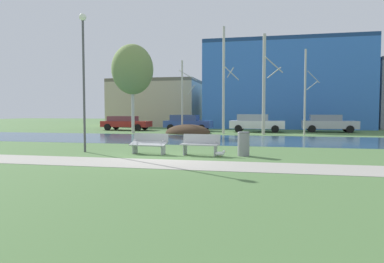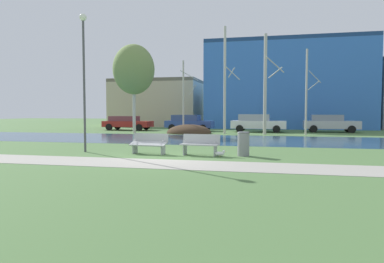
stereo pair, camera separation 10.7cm
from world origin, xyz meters
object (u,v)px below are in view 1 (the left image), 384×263
at_px(streetlamp, 83,62).
at_px(parked_hatch_third_white, 256,123).
at_px(trash_bin, 244,143).
at_px(parked_wagon_fourth_silver, 328,123).
at_px(bench_left, 149,143).
at_px(parked_van_nearest_red, 125,123).
at_px(bench_right, 200,144).
at_px(seagull, 220,153).
at_px(parked_sedan_second_blue, 187,122).

bearing_deg(streetlamp, parked_hatch_third_white, 67.98).
height_order(trash_bin, streetlamp, streetlamp).
distance_m(parked_hatch_third_white, parked_wagon_fourth_silver, 6.30).
distance_m(bench_left, parked_hatch_third_white, 17.92).
xyz_separation_m(trash_bin, parked_van_nearest_red, (-12.60, 17.72, 0.22)).
xyz_separation_m(bench_right, parked_wagon_fourth_silver, (7.96, 18.40, 0.34)).
bearing_deg(parked_van_nearest_red, bench_right, -58.79).
bearing_deg(seagull, streetlamp, 176.70).
relative_size(bench_right, parked_sedan_second_blue, 0.37).
bearing_deg(bench_left, bench_right, 0.00).
height_order(bench_right, seagull, bench_right).
xyz_separation_m(streetlamp, parked_van_nearest_red, (-5.55, 17.80, -3.27)).
xyz_separation_m(seagull, parked_wagon_fourth_silver, (7.10, 18.66, 0.68)).
bearing_deg(streetlamp, parked_sedan_second_blue, 87.91).
distance_m(trash_bin, seagull, 1.07).
relative_size(seagull, streetlamp, 0.07).
height_order(bench_right, parked_sedan_second_blue, parked_sedan_second_blue).
distance_m(parked_sedan_second_blue, parked_wagon_fourth_silver, 12.62).
xyz_separation_m(parked_van_nearest_red, parked_wagon_fourth_silver, (18.80, 0.51, 0.07)).
xyz_separation_m(parked_sedan_second_blue, parked_wagon_fourth_silver, (12.61, 0.45, 0.02)).
relative_size(parked_van_nearest_red, parked_sedan_second_blue, 1.06).
bearing_deg(bench_left, trash_bin, 2.53).
distance_m(bench_right, seagull, 0.97).
height_order(parked_van_nearest_red, parked_wagon_fourth_silver, parked_wagon_fourth_silver).
bearing_deg(bench_right, seagull, -16.69).
bearing_deg(parked_hatch_third_white, bench_right, -95.66).
height_order(bench_left, seagull, bench_left).
bearing_deg(trash_bin, parked_hatch_third_white, 90.11).
bearing_deg(trash_bin, parked_wagon_fourth_silver, 71.21).
xyz_separation_m(trash_bin, streetlamp, (-7.06, -0.08, 3.50)).
height_order(bench_right, parked_wagon_fourth_silver, parked_wagon_fourth_silver).
distance_m(bench_right, parked_wagon_fourth_silver, 20.05).
bearing_deg(parked_van_nearest_red, parked_hatch_third_white, -1.93).
distance_m(bench_left, bench_right, 2.23).
bearing_deg(parked_sedan_second_blue, parked_wagon_fourth_silver, 2.07).
bearing_deg(seagull, parked_wagon_fourth_silver, 69.17).
relative_size(bench_right, streetlamp, 0.27).
relative_size(bench_left, parked_van_nearest_red, 0.34).
distance_m(bench_left, parked_sedan_second_blue, 18.11).
height_order(bench_right, streetlamp, streetlamp).
xyz_separation_m(bench_right, seagull, (0.87, -0.26, -0.34)).
height_order(parked_van_nearest_red, parked_hatch_third_white, parked_hatch_third_white).
height_order(seagull, streetlamp, streetlamp).
xyz_separation_m(bench_left, bench_right, (2.23, 0.00, 0.00)).
xyz_separation_m(bench_left, parked_wagon_fourth_silver, (10.19, 18.40, 0.34)).
bearing_deg(parked_van_nearest_red, parked_sedan_second_blue, 0.47).
bearing_deg(trash_bin, streetlamp, -179.35).
xyz_separation_m(trash_bin, parked_sedan_second_blue, (-6.41, 17.77, 0.28)).
bearing_deg(trash_bin, seagull, -154.11).
bearing_deg(bench_right, parked_sedan_second_blue, 104.51).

